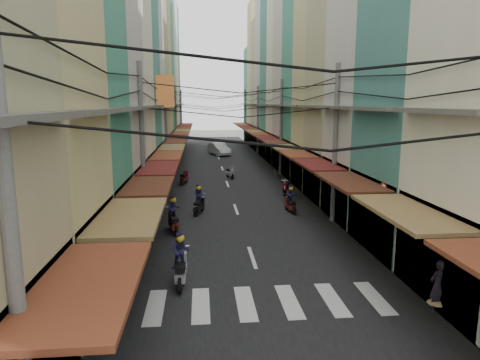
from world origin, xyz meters
TOP-DOWN VIEW (x-y plane):
  - ground at (0.00, 0.00)m, footprint 160.00×160.00m
  - road at (0.00, 20.00)m, footprint 10.00×80.00m
  - sidewalk_left at (-6.50, 20.00)m, footprint 3.00×80.00m
  - sidewalk_right at (6.50, 20.00)m, footprint 3.00×80.00m
  - crosswalk at (-0.00, -6.00)m, footprint 7.55×2.40m
  - building_row_left at (-7.92, 16.56)m, footprint 7.80×67.67m
  - building_row_right at (7.92, 16.45)m, footprint 7.80×68.98m
  - utility_poles at (0.00, 15.01)m, footprint 10.20×66.13m
  - white_car at (0.18, 32.63)m, footprint 5.57×3.53m
  - bicycle at (7.32, 0.17)m, footprint 1.84×1.29m
  - moving_scooters at (-1.26, 4.57)m, footprint 7.62×22.71m
  - parked_scooters at (4.21, -4.28)m, footprint 13.35×14.69m
  - pedestrians at (-4.12, 0.49)m, footprint 12.82×17.27m
  - market_umbrella at (6.70, -3.75)m, footprint 2.54×2.54m
  - traffic_sign at (5.02, -2.85)m, footprint 0.10×0.71m

SIDE VIEW (x-z plane):
  - ground at x=0.00m, z-range 0.00..0.00m
  - white_car at x=0.18m, z-range -0.92..0.92m
  - bicycle at x=7.32m, z-range -0.59..0.59m
  - road at x=0.00m, z-range 0.00..0.02m
  - crosswalk at x=0.00m, z-range 0.02..0.03m
  - sidewalk_left at x=-6.50m, z-range 0.00..0.06m
  - sidewalk_right at x=6.50m, z-range 0.00..0.06m
  - parked_scooters at x=4.21m, z-range -0.01..0.99m
  - moving_scooters at x=-1.26m, z-range -0.42..1.46m
  - pedestrians at x=-4.12m, z-range -0.06..2.15m
  - market_umbrella at x=6.70m, z-range 1.02..3.71m
  - traffic_sign at x=5.02m, z-range 0.77..3.99m
  - utility_poles at x=0.00m, z-range 2.49..10.69m
  - building_row_right at x=7.92m, z-range -1.89..20.71m
  - building_row_left at x=-7.92m, z-range -2.07..21.63m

